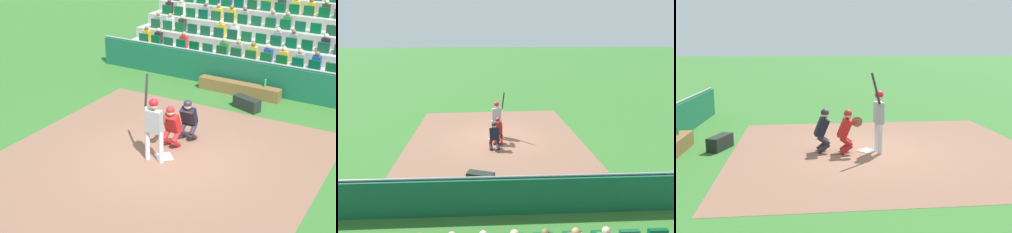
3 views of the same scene
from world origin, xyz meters
The scene contains 11 objects.
ground_plane centered at (0.00, 0.00, 0.00)m, with size 160.00×160.00×0.00m, color #33682A.
infield_dirt_patch centered at (0.00, 0.50, 0.00)m, with size 8.30×8.84×0.01m, color brown.
home_plate_marker centered at (0.00, 0.00, 0.02)m, with size 0.44×0.44×0.02m, color white.
batter_at_plate centered at (0.13, 0.30, 1.13)m, with size 0.68×0.43×2.34m.
catcher_crouching centered at (0.16, -0.62, 0.72)m, with size 0.47×0.71×1.30m.
home_plate_umpire centered at (-0.02, -1.29, 0.70)m, with size 0.49×0.49×1.29m.
dugout_wall centered at (0.00, -6.07, 0.58)m, with size 13.24×0.24×1.21m.
dugout_bench centered at (0.27, -5.52, 0.22)m, with size 3.06×0.40×0.44m, color brown.
water_bottle_on_bench centered at (-0.66, -5.60, 0.58)m, with size 0.07×0.07×0.27m, color green.
equipment_duffel_bag centered at (-0.54, -4.35, 0.21)m, with size 0.95×0.36×0.42m, color black.
bleacher_stand centered at (0.01, -10.89, 0.90)m, with size 14.00×4.96×3.07m.
Camera 1 is at (-6.59, 10.50, 6.56)m, focal length 54.77 mm.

